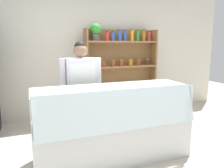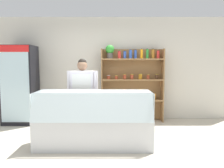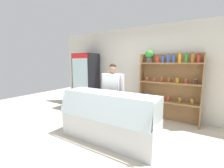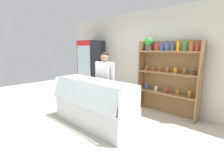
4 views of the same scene
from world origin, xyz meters
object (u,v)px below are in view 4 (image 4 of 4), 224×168
(shelving_unit, at_px, (167,72))
(shop_clerk, at_px, (105,78))
(drinks_fridge, at_px, (91,69))
(deli_display_case, at_px, (93,111))

(shelving_unit, xyz_separation_m, shop_clerk, (-1.09, -1.12, -0.15))
(shop_clerk, bearing_deg, drinks_fridge, 151.14)
(shelving_unit, bearing_deg, deli_display_case, -114.96)
(shelving_unit, distance_m, shop_clerk, 1.57)
(shelving_unit, bearing_deg, drinks_fridge, -175.91)
(deli_display_case, height_order, shop_clerk, shop_clerk)
(deli_display_case, distance_m, shop_clerk, 0.93)
(shop_clerk, bearing_deg, shelving_unit, 45.87)
(drinks_fridge, distance_m, deli_display_case, 2.58)
(deli_display_case, bearing_deg, shelving_unit, 65.04)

